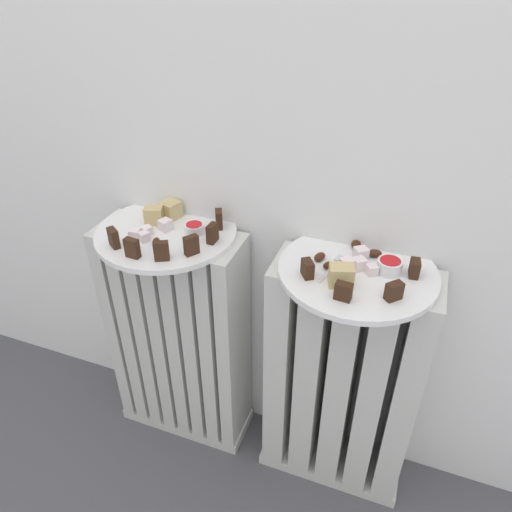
{
  "coord_description": "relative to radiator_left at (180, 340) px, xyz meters",
  "views": [
    {
      "loc": [
        0.29,
        -0.5,
        1.17
      ],
      "look_at": [
        0.0,
        0.28,
        0.62
      ],
      "focal_mm": 33.45,
      "sensor_mm": 36.0,
      "label": 1
    }
  ],
  "objects": [
    {
      "name": "radiator_right",
      "position": [
        0.42,
        0.0,
        0.0
      ],
      "size": [
        0.35,
        0.14,
        0.62
      ],
      "color": "silver",
      "rests_on": "ground_plane"
    },
    {
      "name": "dark_cake_slice_left_5",
      "position": [
        0.1,
        0.05,
        0.35
      ],
      "size": [
        0.03,
        0.03,
        0.04
      ],
      "primitive_type": "cube",
      "rotation": [
        0.0,
        0.0,
        2.02
      ],
      "color": "#382114",
      "rests_on": "plate_left"
    },
    {
      "name": "marble_cake_slice_left_1",
      "position": [
        -0.04,
        0.02,
        0.35
      ],
      "size": [
        0.05,
        0.04,
        0.04
      ],
      "primitive_type": "cube",
      "rotation": [
        0.0,
        0.0,
        0.33
      ],
      "color": "tan",
      "rests_on": "plate_left"
    },
    {
      "name": "medjool_date_right_1",
      "position": [
        0.44,
        0.05,
        0.34
      ],
      "size": [
        0.03,
        0.03,
        0.02
      ],
      "primitive_type": "ellipsoid",
      "rotation": [
        0.0,
        0.0,
        0.25
      ],
      "color": "#3D1E0F",
      "rests_on": "plate_right"
    },
    {
      "name": "jam_bowl_right",
      "position": [
        0.48,
        0.01,
        0.34
      ],
      "size": [
        0.05,
        0.05,
        0.03
      ],
      "color": "white",
      "rests_on": "plate_right"
    },
    {
      "name": "turkish_delight_left_2",
      "position": [
        -0.04,
        -0.05,
        0.34
      ],
      "size": [
        0.02,
        0.02,
        0.02
      ],
      "primitive_type": "cube",
      "rotation": [
        0.0,
        0.0,
        0.13
      ],
      "color": "white",
      "rests_on": "plate_left"
    },
    {
      "name": "dark_cake_slice_left_1",
      "position": [
        -0.01,
        -0.12,
        0.35
      ],
      "size": [
        0.03,
        0.02,
        0.04
      ],
      "primitive_type": "cube",
      "rotation": [
        0.0,
        0.0,
        -0.08
      ],
      "color": "#382114",
      "rests_on": "plate_left"
    },
    {
      "name": "medjool_date_left_1",
      "position": [
        0.07,
        -0.02,
        0.34
      ],
      "size": [
        0.03,
        0.03,
        0.02
      ],
      "primitive_type": "ellipsoid",
      "rotation": [
        0.0,
        0.0,
        0.88
      ],
      "color": "#3D1E0F",
      "rests_on": "plate_left"
    },
    {
      "name": "fork",
      "position": [
        0.38,
        -0.01,
        0.33
      ],
      "size": [
        0.04,
        0.11,
        0.0
      ],
      "color": "silver",
      "rests_on": "plate_right"
    },
    {
      "name": "turkish_delight_right_1",
      "position": [
        0.42,
        0.04,
        0.34
      ],
      "size": [
        0.03,
        0.03,
        0.02
      ],
      "primitive_type": "cube",
      "rotation": [
        0.0,
        0.0,
        0.64
      ],
      "color": "white",
      "rests_on": "plate_right"
    },
    {
      "name": "medjool_date_right_2",
      "position": [
        0.34,
        0.0,
        0.34
      ],
      "size": [
        0.03,
        0.03,
        0.01
      ],
      "primitive_type": "ellipsoid",
      "rotation": [
        0.0,
        0.0,
        1.24
      ],
      "color": "#3D1E0F",
      "rests_on": "plate_right"
    },
    {
      "name": "marble_cake_slice_left_0",
      "position": [
        -0.02,
        0.06,
        0.35
      ],
      "size": [
        0.05,
        0.05,
        0.04
      ],
      "primitive_type": "cube",
      "rotation": [
        0.0,
        0.0,
        -0.3
      ],
      "color": "tan",
      "rests_on": "plate_left"
    },
    {
      "name": "dark_cake_slice_right_2",
      "position": [
        0.5,
        -0.07,
        0.34
      ],
      "size": [
        0.03,
        0.03,
        0.03
      ],
      "primitive_type": "cube",
      "rotation": [
        0.0,
        0.0,
        0.81
      ],
      "color": "#382114",
      "rests_on": "plate_right"
    },
    {
      "name": "medjool_date_right_0",
      "position": [
        0.4,
        0.07,
        0.34
      ],
      "size": [
        0.02,
        0.03,
        0.02
      ],
      "primitive_type": "ellipsoid",
      "rotation": [
        0.0,
        0.0,
        1.61
      ],
      "color": "#3D1E0F",
      "rests_on": "plate_right"
    },
    {
      "name": "turkish_delight_left_0",
      "position": [
        -0.02,
        -0.05,
        0.34
      ],
      "size": [
        0.03,
        0.03,
        0.02
      ],
      "primitive_type": "cube",
      "rotation": [
        0.0,
        0.0,
        1.11
      ],
      "color": "white",
      "rests_on": "plate_left"
    },
    {
      "name": "plate_right",
      "position": [
        0.42,
        0.0,
        0.32
      ],
      "size": [
        0.31,
        0.31,
        0.01
      ],
      "primitive_type": "cylinder",
      "color": "white",
      "rests_on": "radiator_right"
    },
    {
      "name": "jam_bowl_left",
      "position": [
        0.06,
        0.01,
        0.34
      ],
      "size": [
        0.04,
        0.04,
        0.02
      ],
      "color": "white",
      "rests_on": "plate_left"
    },
    {
      "name": "turkish_delight_right_2",
      "position": [
        0.45,
        -0.01,
        0.34
      ],
      "size": [
        0.03,
        0.03,
        0.02
      ],
      "primitive_type": "cube",
      "rotation": [
        0.0,
        0.0,
        0.55
      ],
      "color": "white",
      "rests_on": "plate_right"
    },
    {
      "name": "dark_cake_slice_left_4",
      "position": [
        0.12,
        -0.01,
        0.35
      ],
      "size": [
        0.02,
        0.03,
        0.04
      ],
      "primitive_type": "cube",
      "rotation": [
        0.0,
        0.0,
        1.5
      ],
      "color": "#382114",
      "rests_on": "plate_left"
    },
    {
      "name": "dark_cake_slice_right_1",
      "position": [
        0.41,
        -0.1,
        0.34
      ],
      "size": [
        0.03,
        0.02,
        0.03
      ],
      "primitive_type": "cube",
      "rotation": [
        0.0,
        0.0,
        -0.08
      ],
      "color": "#382114",
      "rests_on": "plate_right"
    },
    {
      "name": "dark_cake_slice_left_0",
      "position": [
        -0.07,
        -0.1,
        0.35
      ],
      "size": [
        0.03,
        0.03,
        0.04
      ],
      "primitive_type": "cube",
      "rotation": [
        0.0,
        0.0,
        -0.6
      ],
      "color": "#382114",
      "rests_on": "plate_left"
    },
    {
      "name": "turkish_delight_right_0",
      "position": [
        0.42,
        -0.0,
        0.34
      ],
      "size": [
        0.03,
        0.03,
        0.02
      ],
      "primitive_type": "cube",
      "rotation": [
        0.0,
        0.0,
        0.68
      ],
      "color": "white",
      "rests_on": "plate_right"
    },
    {
      "name": "turkish_delight_left_1",
      "position": [
        -0.0,
        0.0,
        0.34
      ],
      "size": [
        0.03,
        0.03,
        0.02
      ],
      "primitive_type": "cube",
      "rotation": [
        0.0,
        0.0,
        1.2
      ],
      "color": "white",
      "rests_on": "plate_left"
    },
    {
      "name": "medjool_date_right_3",
      "position": [
        0.37,
        -0.02,
        0.34
      ],
      "size": [
        0.03,
        0.03,
        0.02
      ],
      "primitive_type": "ellipsoid",
      "rotation": [
        0.0,
        0.0,
        0.74
      ],
      "color": "#3D1E0F",
      "rests_on": "plate_right"
    },
    {
      "name": "medjool_date_left_0",
      "position": [
        0.01,
        -0.06,
        0.34
      ],
      "size": [
        0.02,
        0.03,
        0.02
      ],
      "primitive_type": "ellipsoid",
      "rotation": [
        0.0,
        0.0,
        1.76
      ],
      "color": "#3D1E0F",
      "rests_on": "plate_left"
    },
    {
      "name": "dark_cake_slice_left_2",
      "position": [
        0.05,
        -0.11,
        0.35
      ],
      "size": [
        0.03,
        0.03,
        0.04
      ],
      "primitive_type": "cube",
      "rotation": [
        0.0,
        0.0,
        0.45
      ],
      "color": "#382114",
      "rests_on": "plate_left"
    },
    {
      "name": "dark_cake_slice_left_3",
      "position": [
        0.1,
        -0.07,
        0.35
      ],
      "size": [
        0.03,
        0.03,
        0.04
      ],
      "primitive_type": "cube",
      "rotation": [
        0.0,
        0.0,
        0.97
      ],
      "color": "#382114",
      "rests_on": "plate_left"
    },
    {
      "name": "plate_left",
      "position": [
        -0.0,
        0.0,
        0.32
      ],
      "size": [
        0.31,
        0.31,
        0.01
      ],
      "primitive_type": "cylinder",
      "color": "white",
      "rests_on": "radiator_left"
    },
    {
      "name": "turkish_delight_right_3",
      "position": [
        0.4,
        -0.01,
        0.34
      ],
      "size": [
        0.03,
        0.03,
        0.02
      ],
      "primitive_type": "cube",
      "rotation": [
        0.0,
        0.0,
        0.87
      ],
      "color": "white",
      "rests_on": "plate_right"
    },
    {
      "name": "marble_cake_slice_right_0",
      "position": [
        0.4,
        -0.06,
        0.35
      ],
      "size": [
        0.05,
        0.05,
        0.04
      ],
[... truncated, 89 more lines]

